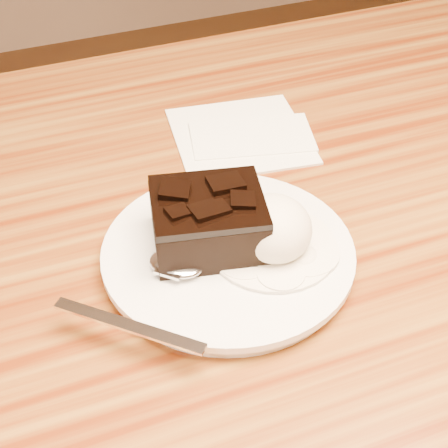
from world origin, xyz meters
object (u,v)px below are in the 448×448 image
object	(u,v)px
napkin	(240,135)
spoon	(176,265)
brownie	(208,224)
plate	(228,257)
ice_cream_scoop	(274,228)

from	to	relation	value
napkin	spoon	bearing A→B (deg)	-125.77
brownie	spoon	distance (m)	0.05
plate	brownie	size ratio (longest dim) A/B	2.35
brownie	ice_cream_scoop	xyz separation A→B (m)	(0.05, -0.03, 0.00)
napkin	ice_cream_scoop	bearing A→B (deg)	-104.50
plate	spoon	distance (m)	0.05
plate	brownie	world-z (taller)	brownie
brownie	napkin	world-z (taller)	brownie
brownie	spoon	size ratio (longest dim) A/B	0.50
brownie	ice_cream_scoop	size ratio (longest dim) A/B	1.36
plate	ice_cream_scoop	size ratio (longest dim) A/B	3.20
plate	napkin	size ratio (longest dim) A/B	1.55
spoon	plate	bearing A→B (deg)	-37.49
brownie	ice_cream_scoop	distance (m)	0.06
brownie	napkin	size ratio (longest dim) A/B	0.66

